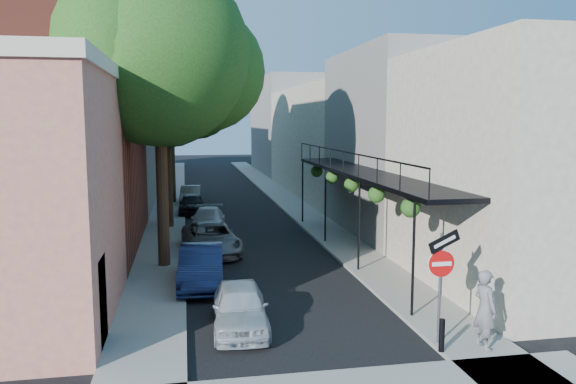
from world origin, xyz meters
name	(u,v)px	position (x,y,z in m)	size (l,w,h in m)	color
ground	(325,376)	(0.00, 0.00, 0.00)	(160.00, 160.00, 0.00)	black
road_surface	(226,196)	(0.00, 30.00, 0.01)	(6.00, 64.00, 0.01)	black
sidewalk_left	(171,197)	(-4.00, 30.00, 0.06)	(2.00, 64.00, 0.12)	gray
sidewalk_right	(279,194)	(4.00, 30.00, 0.06)	(2.00, 64.00, 0.12)	gray
buildings_left	(89,130)	(-9.30, 28.76, 4.94)	(10.10, 59.10, 12.00)	tan
buildings_right	(345,136)	(8.99, 29.49, 4.42)	(9.80, 55.00, 10.00)	beige
sign_post	(441,268)	(3.16, 0.97, 2.04)	(0.89, 0.17, 2.99)	#595B60
bollard	(442,335)	(3.00, 0.50, 0.52)	(0.14, 0.14, 0.80)	black
oak_near	(171,59)	(-3.37, 10.26, 7.88)	(7.48, 6.80, 11.42)	black
oak_mid	(174,92)	(-3.42, 18.23, 7.06)	(6.60, 6.00, 10.20)	black
oak_far	(177,80)	(-3.35, 27.27, 8.26)	(7.70, 7.00, 11.90)	black
parked_car_a	(240,307)	(-1.56, 3.15, 0.61)	(1.45, 3.61, 1.23)	#B1BBC4
parked_car_b	(201,266)	(-2.47, 7.36, 0.68)	(1.45, 4.15, 1.37)	#151E43
parked_car_c	(211,239)	(-1.91, 12.02, 0.64)	(2.11, 4.58, 1.27)	slate
parked_car_d	(208,220)	(-1.86, 16.65, 0.59)	(1.66, 4.09, 1.19)	#BAB9BD
parked_car_e	(192,204)	(-2.60, 22.39, 0.61)	(1.45, 3.61, 1.23)	black
parked_car_f	(191,195)	(-2.60, 26.36, 0.62)	(1.30, 3.74, 1.23)	slate
pedestrian	(485,309)	(4.09, 0.50, 1.09)	(0.71, 0.47, 1.95)	slate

